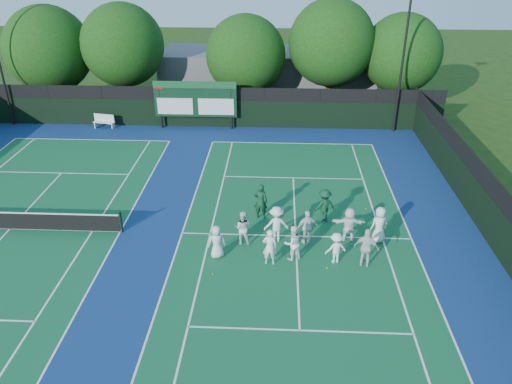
{
  "coord_description": "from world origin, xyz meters",
  "views": [
    {
      "loc": [
        -0.94,
        -19.27,
        12.89
      ],
      "look_at": [
        -2.0,
        3.0,
        1.3
      ],
      "focal_mm": 35.0,
      "sensor_mm": 36.0,
      "label": 1
    }
  ],
  "objects_px": {
    "tennis_net": "(8,220)",
    "coach_left": "(261,201)",
    "bench": "(104,121)",
    "scoreboard": "(195,100)"
  },
  "relations": [
    {
      "from": "tennis_net",
      "to": "coach_left",
      "type": "xyz_separation_m",
      "value": [
        12.25,
        1.67,
        0.46
      ]
    },
    {
      "from": "coach_left",
      "to": "bench",
      "type": "bearing_deg",
      "value": -39.1
    },
    {
      "from": "scoreboard",
      "to": "bench",
      "type": "xyz_separation_m",
      "value": [
        -6.86,
        -0.21,
        -1.64
      ]
    },
    {
      "from": "tennis_net",
      "to": "scoreboard",
      "type": "bearing_deg",
      "value": 64.4
    },
    {
      "from": "bench",
      "to": "coach_left",
      "type": "bearing_deg",
      "value": -46.34
    },
    {
      "from": "tennis_net",
      "to": "bench",
      "type": "bearing_deg",
      "value": 89.48
    },
    {
      "from": "scoreboard",
      "to": "tennis_net",
      "type": "xyz_separation_m",
      "value": [
        -6.99,
        -14.59,
        -1.7
      ]
    },
    {
      "from": "tennis_net",
      "to": "bench",
      "type": "xyz_separation_m",
      "value": [
        0.13,
        14.37,
        0.06
      ]
    },
    {
      "from": "tennis_net",
      "to": "bench",
      "type": "distance_m",
      "value": 14.37
    },
    {
      "from": "tennis_net",
      "to": "coach_left",
      "type": "bearing_deg",
      "value": 7.78
    }
  ]
}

